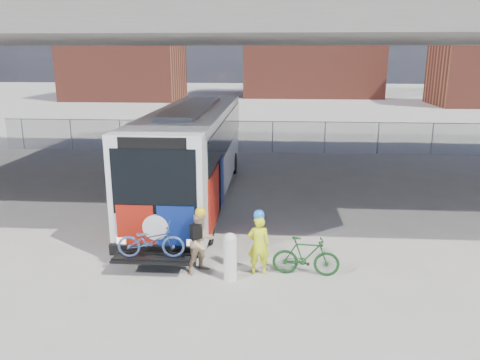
# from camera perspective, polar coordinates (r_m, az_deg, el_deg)

# --- Properties ---
(ground) EXTENTS (160.00, 160.00, 0.00)m
(ground) POSITION_cam_1_polar(r_m,az_deg,el_deg) (15.85, 0.01, -5.37)
(ground) COLOR #9E9991
(ground) RESTS_ON ground
(bus) EXTENTS (2.67, 12.91, 3.69)m
(bus) POSITION_cam_1_polar(r_m,az_deg,el_deg) (18.10, -5.71, 4.08)
(bus) COLOR silver
(bus) RESTS_ON ground
(overpass) EXTENTS (40.00, 16.00, 7.95)m
(overpass) POSITION_cam_1_polar(r_m,az_deg,el_deg) (18.87, 0.95, 18.13)
(overpass) COLOR #605E59
(overpass) RESTS_ON ground
(chainlink_fence) EXTENTS (30.00, 0.06, 30.00)m
(chainlink_fence) POSITION_cam_1_polar(r_m,az_deg,el_deg) (27.14, 1.88, 6.34)
(chainlink_fence) COLOR gray
(chainlink_fence) RESTS_ON ground
(brick_buildings) EXTENTS (54.00, 22.00, 12.00)m
(brick_buildings) POSITION_cam_1_polar(r_m,az_deg,el_deg) (63.04, 4.49, 14.90)
(brick_buildings) COLOR brown
(brick_buildings) RESTS_ON ground
(smokestack) EXTENTS (2.20, 2.20, 25.00)m
(smokestack) POSITION_cam_1_polar(r_m,az_deg,el_deg) (71.34, 15.59, 20.14)
(smokestack) COLOR brown
(smokestack) RESTS_ON ground
(bollard) EXTENTS (0.33, 0.33, 1.26)m
(bollard) POSITION_cam_1_polar(r_m,az_deg,el_deg) (11.86, -1.22, -9.11)
(bollard) COLOR white
(bollard) RESTS_ON ground
(cyclist_hivis) EXTENTS (0.62, 0.44, 1.75)m
(cyclist_hivis) POSITION_cam_1_polar(r_m,az_deg,el_deg) (12.12, 2.29, -7.72)
(cyclist_hivis) COLOR #E7F619
(cyclist_hivis) RESTS_ON ground
(cyclist_tan) EXTENTS (0.99, 0.99, 1.78)m
(cyclist_tan) POSITION_cam_1_polar(r_m,az_deg,el_deg) (12.25, -4.77, -7.50)
(cyclist_tan) COLOR tan
(cyclist_tan) RESTS_ON ground
(bike_parked) EXTENTS (1.75, 0.61, 1.04)m
(bike_parked) POSITION_cam_1_polar(r_m,az_deg,el_deg) (12.28, 8.05, -9.20)
(bike_parked) COLOR #15421A
(bike_parked) RESTS_ON ground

